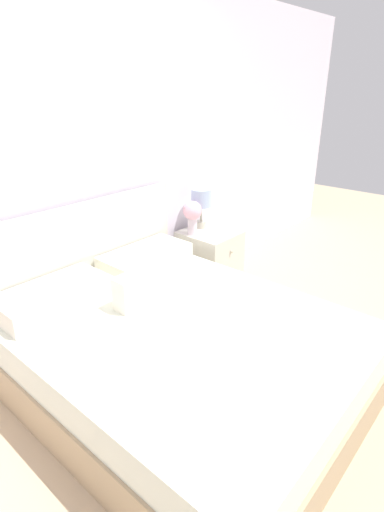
{
  "coord_description": "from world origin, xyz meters",
  "views": [
    {
      "loc": [
        -1.5,
        -2.39,
        1.85
      ],
      "look_at": [
        0.59,
        -0.56,
        0.64
      ],
      "focal_mm": 28.0,
      "sensor_mm": 36.0,
      "label": 1
    }
  ],
  "objects": [
    {
      "name": "ground_plane",
      "position": [
        0.0,
        0.0,
        0.0
      ],
      "size": [
        12.0,
        12.0,
        0.0
      ],
      "primitive_type": "plane",
      "color": "#CCB28E"
    },
    {
      "name": "bed",
      "position": [
        0.0,
        -0.94,
        0.29
      ],
      "size": [
        1.7,
        2.04,
        1.07
      ],
      "color": "tan",
      "rests_on": "ground_plane"
    },
    {
      "name": "nightstand",
      "position": [
        1.19,
        -0.26,
        0.3
      ],
      "size": [
        0.45,
        0.5,
        0.6
      ],
      "color": "silver",
      "rests_on": "ground_plane"
    },
    {
      "name": "table_lamp",
      "position": [
        1.22,
        -0.13,
        0.86
      ],
      "size": [
        0.18,
        0.18,
        0.37
      ],
      "color": "beige",
      "rests_on": "nightstand"
    },
    {
      "name": "wall_back",
      "position": [
        0.0,
        0.07,
        1.3
      ],
      "size": [
        8.0,
        0.06,
        2.6
      ],
      "color": "white",
      "rests_on": "ground_plane"
    },
    {
      "name": "flower_vase",
      "position": [
        1.04,
        -0.18,
        0.79
      ],
      "size": [
        0.17,
        0.17,
        0.31
      ],
      "color": "silver",
      "rests_on": "nightstand"
    }
  ]
}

